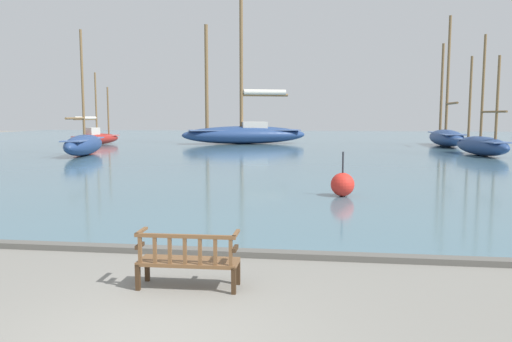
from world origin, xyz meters
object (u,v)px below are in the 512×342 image
park_bench (188,259)px  sailboat_mid_port (481,144)px  sailboat_outer_port (84,144)px  sailboat_far_starboard (446,136)px  sailboat_distant_harbor (96,137)px  sailboat_far_port (245,131)px  channel_buoy (343,184)px

park_bench → sailboat_mid_port: 30.77m
park_bench → sailboat_outer_port: 28.19m
sailboat_far_starboard → sailboat_distant_harbor: bearing=-176.3°
park_bench → sailboat_far_port: (-5.29, 39.60, 0.82)m
channel_buoy → sailboat_distant_harbor: bearing=128.3°
sailboat_distant_harbor → sailboat_far_starboard: (31.73, 2.06, 0.23)m
sailboat_mid_port → sailboat_outer_port: bearing=-172.5°
sailboat_outer_port → channel_buoy: sailboat_outer_port is taller
park_bench → sailboat_mid_port: sailboat_mid_port is taller
sailboat_mid_port → sailboat_far_port: 21.49m
sailboat_mid_port → sailboat_far_starboard: size_ratio=0.71×
sailboat_far_port → channel_buoy: sailboat_far_port is taller
park_bench → sailboat_outer_port: sailboat_outer_port is taller
sailboat_distant_harbor → channel_buoy: 34.81m
sailboat_outer_port → sailboat_distant_harbor: bearing=112.0°
sailboat_distant_harbor → sailboat_outer_port: 12.89m
park_bench → sailboat_far_port: sailboat_far_port is taller
park_bench → sailboat_far_starboard: (12.92, 38.49, 0.52)m
sailboat_mid_port → channel_buoy: sailboat_mid_port is taller
sailboat_mid_port → park_bench: bearing=-114.5°
sailboat_distant_harbor → sailboat_far_port: size_ratio=0.41×
sailboat_outer_port → channel_buoy: 22.73m
sailboat_distant_harbor → channel_buoy: size_ratio=4.46×
park_bench → sailboat_distant_harbor: bearing=117.3°
park_bench → channel_buoy: 9.54m
sailboat_far_port → channel_buoy: 31.54m
sailboat_far_starboard → park_bench: bearing=-108.6°
sailboat_outer_port → sailboat_far_port: 17.45m
sailboat_far_port → sailboat_far_starboard: bearing=-3.5°
sailboat_distant_harbor → sailboat_outer_port: size_ratio=0.79×
sailboat_distant_harbor → park_bench: bearing=-62.7°
park_bench → sailboat_distant_harbor: 41.00m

